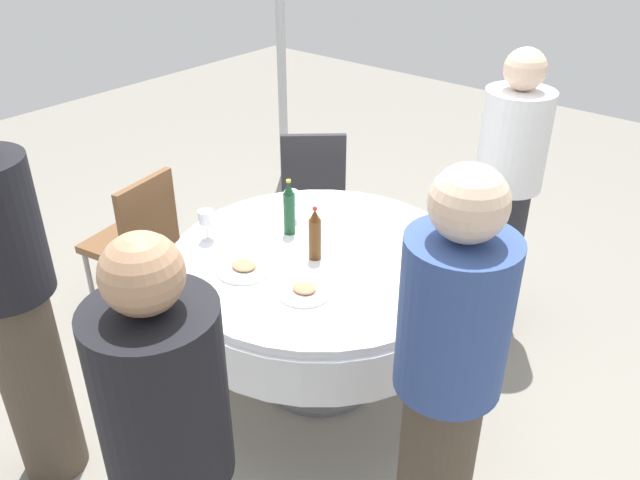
{
  "coord_description": "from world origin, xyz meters",
  "views": [
    {
      "loc": [
        1.62,
        -1.96,
        2.29
      ],
      "look_at": [
        0.0,
        0.0,
        0.82
      ],
      "focal_mm": 36.66,
      "sensor_mm": 36.0,
      "label": 1
    }
  ],
  "objects_px": {
    "bottle_brown_front": "(315,235)",
    "plate_near": "(244,268)",
    "wine_glass_south": "(419,248)",
    "person_front": "(446,385)",
    "wine_glass_left": "(291,199)",
    "plate_north": "(304,291)",
    "bottle_dark_green_right": "(423,253)",
    "person_far": "(12,302)",
    "person_right": "(174,473)",
    "chair_mid": "(137,235)",
    "wine_glass_mid": "(450,242)",
    "chair_left": "(313,181)",
    "bottle_dark_green_far": "(289,209)",
    "person_east": "(506,192)",
    "dining_table": "(320,282)",
    "wine_glass_far": "(206,218)",
    "bottle_amber_east": "(446,273)"
  },
  "relations": [
    {
      "from": "person_right",
      "to": "person_far",
      "type": "distance_m",
      "value": 1.06
    },
    {
      "from": "bottle_amber_east",
      "to": "wine_glass_far",
      "type": "bearing_deg",
      "value": -165.48
    },
    {
      "from": "person_right",
      "to": "bottle_brown_front",
      "type": "bearing_deg",
      "value": -89.5
    },
    {
      "from": "bottle_brown_front",
      "to": "wine_glass_south",
      "type": "relative_size",
      "value": 1.64
    },
    {
      "from": "bottle_dark_green_right",
      "to": "person_far",
      "type": "bearing_deg",
      "value": -128.95
    },
    {
      "from": "dining_table",
      "to": "wine_glass_far",
      "type": "relative_size",
      "value": 9.36
    },
    {
      "from": "bottle_dark_green_far",
      "to": "person_far",
      "type": "distance_m",
      "value": 1.26
    },
    {
      "from": "bottle_amber_east",
      "to": "chair_left",
      "type": "bearing_deg",
      "value": 148.3
    },
    {
      "from": "person_east",
      "to": "person_far",
      "type": "relative_size",
      "value": 0.94
    },
    {
      "from": "bottle_dark_green_right",
      "to": "person_right",
      "type": "xyz_separation_m",
      "value": [
        0.05,
        -1.36,
        -0.06
      ]
    },
    {
      "from": "wine_glass_south",
      "to": "plate_near",
      "type": "height_order",
      "value": "wine_glass_south"
    },
    {
      "from": "dining_table",
      "to": "person_far",
      "type": "xyz_separation_m",
      "value": [
        -0.54,
        -1.16,
        0.27
      ]
    },
    {
      "from": "bottle_dark_green_far",
      "to": "wine_glass_south",
      "type": "xyz_separation_m",
      "value": [
        0.65,
        0.11,
        -0.02
      ]
    },
    {
      "from": "wine_glass_south",
      "to": "chair_left",
      "type": "bearing_deg",
      "value": 148.23
    },
    {
      "from": "bottle_dark_green_far",
      "to": "chair_left",
      "type": "bearing_deg",
      "value": 124.21
    },
    {
      "from": "wine_glass_left",
      "to": "chair_mid",
      "type": "distance_m",
      "value": 0.95
    },
    {
      "from": "wine_glass_left",
      "to": "person_far",
      "type": "xyz_separation_m",
      "value": [
        -0.21,
        -1.33,
        0.01
      ]
    },
    {
      "from": "bottle_dark_green_right",
      "to": "chair_left",
      "type": "bearing_deg",
      "value": 146.98
    },
    {
      "from": "person_front",
      "to": "chair_mid",
      "type": "bearing_deg",
      "value": -70.06
    },
    {
      "from": "bottle_brown_front",
      "to": "chair_mid",
      "type": "relative_size",
      "value": 0.29
    },
    {
      "from": "plate_north",
      "to": "chair_mid",
      "type": "xyz_separation_m",
      "value": [
        -1.28,
        0.08,
        -0.23
      ]
    },
    {
      "from": "bottle_dark_green_right",
      "to": "chair_mid",
      "type": "bearing_deg",
      "value": -169.46
    },
    {
      "from": "dining_table",
      "to": "chair_left",
      "type": "distance_m",
      "value": 1.28
    },
    {
      "from": "wine_glass_south",
      "to": "plate_north",
      "type": "xyz_separation_m",
      "value": [
        -0.26,
        -0.45,
        -0.1
      ]
    },
    {
      "from": "plate_near",
      "to": "person_right",
      "type": "relative_size",
      "value": 0.16
    },
    {
      "from": "bottle_amber_east",
      "to": "chair_mid",
      "type": "xyz_separation_m",
      "value": [
        -1.74,
        -0.26,
        -0.35
      ]
    },
    {
      "from": "plate_near",
      "to": "chair_mid",
      "type": "relative_size",
      "value": 0.28
    },
    {
      "from": "person_right",
      "to": "chair_left",
      "type": "distance_m",
      "value": 2.62
    },
    {
      "from": "dining_table",
      "to": "bottle_brown_front",
      "type": "relative_size",
      "value": 5.48
    },
    {
      "from": "plate_north",
      "to": "person_east",
      "type": "height_order",
      "value": "person_east"
    },
    {
      "from": "bottle_dark_green_far",
      "to": "wine_glass_south",
      "type": "relative_size",
      "value": 1.8
    },
    {
      "from": "wine_glass_far",
      "to": "person_far",
      "type": "distance_m",
      "value": 0.93
    },
    {
      "from": "bottle_dark_green_right",
      "to": "wine_glass_mid",
      "type": "bearing_deg",
      "value": 88.53
    },
    {
      "from": "person_far",
      "to": "chair_left",
      "type": "distance_m",
      "value": 2.16
    },
    {
      "from": "wine_glass_south",
      "to": "person_front",
      "type": "xyz_separation_m",
      "value": [
        0.52,
        -0.67,
        -0.01
      ]
    },
    {
      "from": "wine_glass_left",
      "to": "wine_glass_mid",
      "type": "xyz_separation_m",
      "value": [
        0.81,
        0.15,
        -0.01
      ]
    },
    {
      "from": "dining_table",
      "to": "chair_mid",
      "type": "height_order",
      "value": "chair_mid"
    },
    {
      "from": "bottle_dark_green_right",
      "to": "plate_north",
      "type": "height_order",
      "value": "bottle_dark_green_right"
    },
    {
      "from": "wine_glass_left",
      "to": "plate_north",
      "type": "bearing_deg",
      "value": -43.61
    },
    {
      "from": "bottle_brown_front",
      "to": "plate_near",
      "type": "bearing_deg",
      "value": -121.94
    },
    {
      "from": "bottle_brown_front",
      "to": "bottle_dark_green_far",
      "type": "bearing_deg",
      "value": 157.82
    },
    {
      "from": "person_front",
      "to": "bottle_brown_front",
      "type": "bearing_deg",
      "value": -88.32
    },
    {
      "from": "wine_glass_south",
      "to": "person_front",
      "type": "distance_m",
      "value": 0.85
    },
    {
      "from": "bottle_brown_front",
      "to": "plate_north",
      "type": "distance_m",
      "value": 0.3
    },
    {
      "from": "bottle_brown_front",
      "to": "person_far",
      "type": "bearing_deg",
      "value": -115.72
    },
    {
      "from": "wine_glass_south",
      "to": "plate_north",
      "type": "bearing_deg",
      "value": -120.17
    },
    {
      "from": "dining_table",
      "to": "plate_north",
      "type": "height_order",
      "value": "plate_north"
    },
    {
      "from": "wine_glass_far",
      "to": "chair_left",
      "type": "distance_m",
      "value": 1.28
    },
    {
      "from": "dining_table",
      "to": "bottle_brown_front",
      "type": "distance_m",
      "value": 0.27
    },
    {
      "from": "bottle_amber_east",
      "to": "plate_near",
      "type": "xyz_separation_m",
      "value": [
        -0.78,
        -0.37,
        -0.11
      ]
    }
  ]
}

